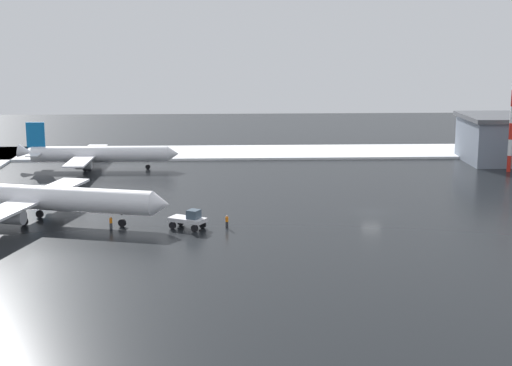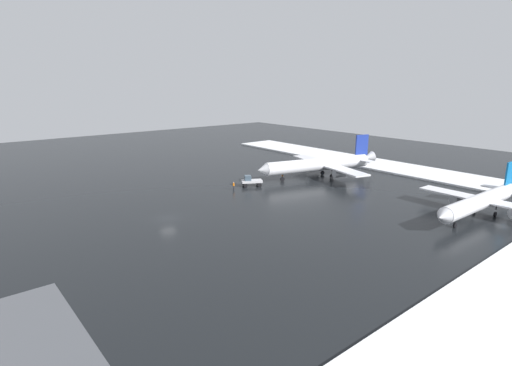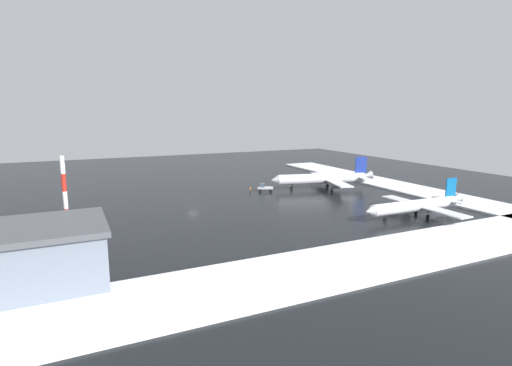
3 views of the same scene
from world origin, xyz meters
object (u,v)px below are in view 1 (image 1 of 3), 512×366
Objects in this scene: antenna_mast at (512,123)px; airplane_distant_tail at (45,198)px; pushback_tug at (189,219)px; ground_crew_near_tug at (111,222)px; airplane_foreground_jet at (96,154)px; ground_crew_mid_apron at (227,221)px.

airplane_distant_tail is at bearing 24.06° from antenna_mast.
airplane_distant_tail reaches higher than pushback_tug.
ground_crew_near_tug is at bearing -9.41° from airplane_distant_tail.
ground_crew_near_tug is (-8.33, 41.60, -1.82)m from airplane_foreground_jet.
airplane_distant_tail reaches higher than airplane_foreground_jet.
airplane_distant_tail is 6.40× the size of pushback_tug.
airplane_distant_tail is 1.15× the size of airplane_foreground_jet.
airplane_foreground_jet reaches higher than ground_crew_near_tug.
antenna_mast is (-72.72, -32.47, 5.29)m from airplane_distant_tail.
ground_crew_mid_apron is at bearing -108.71° from ground_crew_near_tug.
antenna_mast is (-53.97, -36.47, 7.26)m from pushback_tug.
airplane_distant_tail is 37.55m from airplane_foreground_jet.
airplane_foreground_jet is 16.58× the size of ground_crew_mid_apron.
airplane_foreground_jet is 47.45m from ground_crew_mid_apron.
airplane_distant_tail is at bearing 60.05° from ground_crew_mid_apron.
airplane_foreground_jet is at bearing -7.57° from ground_crew_near_tug.
airplane_distant_tail is 19.06× the size of ground_crew_mid_apron.
ground_crew_near_tug is 14.52m from ground_crew_mid_apron.
ground_crew_near_tug and ground_crew_mid_apron have the same top height.
pushback_tug is 9.79m from ground_crew_near_tug.
antenna_mast reaches higher than airplane_foreground_jet.
airplane_foreground_jet is (-0.63, -37.54, -0.46)m from airplane_distant_tail.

